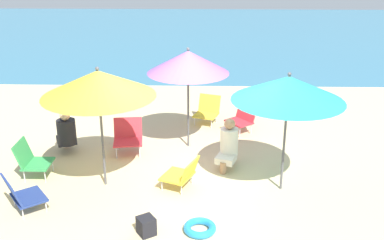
{
  "coord_description": "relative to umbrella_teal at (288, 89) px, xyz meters",
  "views": [
    {
      "loc": [
        0.17,
        -7.33,
        3.89
      ],
      "look_at": [
        -0.05,
        0.93,
        0.7
      ],
      "focal_mm": 43.52,
      "sensor_mm": 36.0,
      "label": 1
    }
  ],
  "objects": [
    {
      "name": "umbrella_purple",
      "position": [
        -1.61,
        1.71,
        -0.02
      ],
      "size": [
        1.58,
        1.58,
        2.02
      ],
      "color": "#4C4C51",
      "rests_on": "ground_plane"
    },
    {
      "name": "person_b",
      "position": [
        -3.95,
        1.29,
        -1.32
      ],
      "size": [
        0.49,
        0.58,
        0.9
      ],
      "rotation": [
        0.0,
        0.0,
        1.98
      ],
      "color": "black",
      "rests_on": "ground_plane"
    },
    {
      "name": "umbrella_yellow",
      "position": [
        -2.97,
        0.07,
        0.04
      ],
      "size": [
        1.83,
        1.83,
        2.07
      ],
      "color": "#4C4C51",
      "rests_on": "ground_plane"
    },
    {
      "name": "beach_chair_b",
      "position": [
        -4.07,
        -0.81,
        -1.46
      ],
      "size": [
        0.76,
        0.76,
        0.61
      ],
      "rotation": [
        0.0,
        0.0,
        0.65
      ],
      "color": "navy",
      "rests_on": "ground_plane"
    },
    {
      "name": "beach_bag",
      "position": [
        -2.1,
        -1.35,
        -1.63
      ],
      "size": [
        0.31,
        0.31,
        0.27
      ],
      "primitive_type": "cube",
      "rotation": [
        0.0,
        0.0,
        5.29
      ],
      "color": "black",
      "rests_on": "ground_plane"
    },
    {
      "name": "beach_chair_c",
      "position": [
        -1.22,
        3.03,
        -1.46
      ],
      "size": [
        0.65,
        0.7,
        0.61
      ],
      "rotation": [
        0.0,
        0.0,
        -1.9
      ],
      "color": "gold",
      "rests_on": "ground_plane"
    },
    {
      "name": "umbrella_teal",
      "position": [
        0.0,
        0.0,
        0.0
      ],
      "size": [
        1.78,
        1.78,
        2.02
      ],
      "color": "#4C4C51",
      "rests_on": "ground_plane"
    },
    {
      "name": "sea_water",
      "position": [
        -1.48,
        13.88,
        -1.75
      ],
      "size": [
        40.0,
        16.0,
        0.01
      ],
      "primitive_type": "cube",
      "color": "teal",
      "rests_on": "ground_plane"
    },
    {
      "name": "beach_chair_e",
      "position": [
        -2.78,
        1.41,
        -1.42
      ],
      "size": [
        0.62,
        0.64,
        0.65
      ],
      "rotation": [
        0.0,
        0.0,
        -1.45
      ],
      "color": "red",
      "rests_on": "ground_plane"
    },
    {
      "name": "ground_plane",
      "position": [
        -1.48,
        0.42,
        -1.76
      ],
      "size": [
        40.0,
        40.0,
        0.0
      ],
      "primitive_type": "plane",
      "color": "#D3BC8C"
    },
    {
      "name": "beach_chair_a",
      "position": [
        -4.31,
        0.31,
        -1.41
      ],
      "size": [
        0.55,
        0.54,
        0.67
      ],
      "rotation": [
        0.0,
        0.0,
        -0.01
      ],
      "color": "#33934C",
      "rests_on": "ground_plane"
    },
    {
      "name": "beach_chair_d",
      "position": [
        -0.46,
        2.5,
        -1.42
      ],
      "size": [
        0.72,
        0.73,
        0.63
      ],
      "rotation": [
        0.0,
        0.0,
        -2.47
      ],
      "color": "red",
      "rests_on": "ground_plane"
    },
    {
      "name": "person_a",
      "position": [
        -0.85,
        0.81,
        -1.31
      ],
      "size": [
        0.43,
        0.56,
        0.92
      ],
      "rotation": [
        0.0,
        0.0,
        4.38
      ],
      "color": "silver",
      "rests_on": "ground_plane"
    },
    {
      "name": "swim_ring",
      "position": [
        -1.35,
        -1.26,
        -1.71
      ],
      "size": [
        0.47,
        0.47,
        0.11
      ],
      "primitive_type": "torus",
      "color": "#238CD8",
      "rests_on": "ground_plane"
    },
    {
      "name": "beach_chair_f",
      "position": [
        -1.65,
        -0.03,
        -1.48
      ],
      "size": [
        0.7,
        0.69,
        0.54
      ],
      "rotation": [
        0.0,
        0.0,
        2.74
      ],
      "color": "gold",
      "rests_on": "ground_plane"
    }
  ]
}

